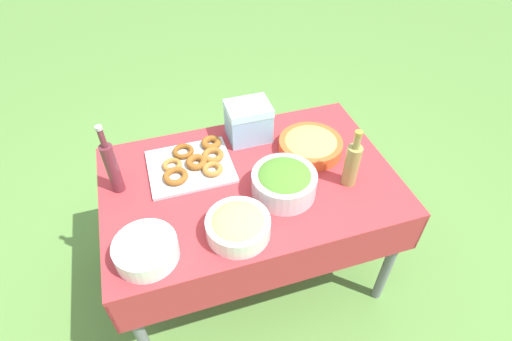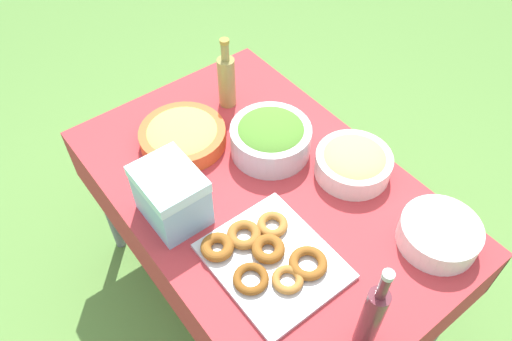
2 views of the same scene
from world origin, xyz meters
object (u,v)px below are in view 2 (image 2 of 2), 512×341
at_px(pasta_bowl, 353,162).
at_px(cooler_box, 171,195).
at_px(wine_bottle, 372,317).
at_px(plate_stack, 439,234).
at_px(fruit_bowl, 183,135).
at_px(olive_oil_bottle, 227,80).
at_px(donut_platter, 268,257).
at_px(salad_bowl, 271,137).

height_order(pasta_bowl, cooler_box, cooler_box).
bearing_deg(wine_bottle, pasta_bowl, -42.00).
relative_size(plate_stack, fruit_bowl, 0.78).
bearing_deg(olive_oil_bottle, pasta_bowl, -167.00).
bearing_deg(plate_stack, wine_bottle, 101.43).
bearing_deg(donut_platter, wine_bottle, -172.15).
height_order(plate_stack, wine_bottle, wine_bottle).
bearing_deg(fruit_bowl, cooler_box, 142.86).
bearing_deg(wine_bottle, salad_bowl, -19.13).
xyz_separation_m(wine_bottle, cooler_box, (0.68, 0.18, -0.04)).
distance_m(plate_stack, cooler_box, 0.84).
distance_m(salad_bowl, olive_oil_bottle, 0.32).
distance_m(pasta_bowl, plate_stack, 0.37).
xyz_separation_m(plate_stack, wine_bottle, (-0.08, 0.41, 0.10)).
bearing_deg(donut_platter, fruit_bowl, -6.34).
distance_m(fruit_bowl, cooler_box, 0.34).
height_order(plate_stack, cooler_box, cooler_box).
distance_m(donut_platter, cooler_box, 0.36).
distance_m(pasta_bowl, donut_platter, 0.47).
xyz_separation_m(pasta_bowl, fruit_bowl, (0.49, 0.39, -0.01)).
height_order(salad_bowl, donut_platter, salad_bowl).
height_order(pasta_bowl, plate_stack, pasta_bowl).
distance_m(olive_oil_bottle, fruit_bowl, 0.28).
distance_m(pasta_bowl, wine_bottle, 0.62).
distance_m(salad_bowl, fruit_bowl, 0.33).
distance_m(pasta_bowl, cooler_box, 0.64).
height_order(plate_stack, fruit_bowl, plate_stack).
height_order(olive_oil_bottle, cooler_box, olive_oil_bottle).
xyz_separation_m(fruit_bowl, cooler_box, (-0.26, 0.20, 0.06)).
bearing_deg(cooler_box, donut_platter, -157.24).
height_order(olive_oil_bottle, fruit_bowl, olive_oil_bottle).
bearing_deg(plate_stack, pasta_bowl, 0.45).
height_order(donut_platter, cooler_box, cooler_box).
distance_m(wine_bottle, cooler_box, 0.70).
bearing_deg(pasta_bowl, wine_bottle, 138.00).
distance_m(plate_stack, olive_oil_bottle, 0.95).
bearing_deg(cooler_box, fruit_bowl, -37.14).
bearing_deg(pasta_bowl, donut_platter, 102.24).
relative_size(olive_oil_bottle, wine_bottle, 0.83).
relative_size(pasta_bowl, cooler_box, 1.22).
relative_size(salad_bowl, donut_platter, 0.73).
xyz_separation_m(donut_platter, wine_bottle, (-0.35, -0.05, 0.12)).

